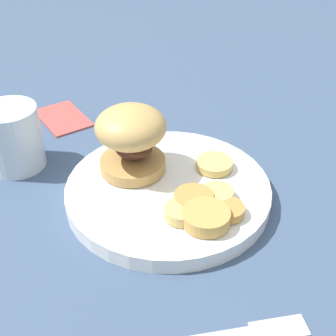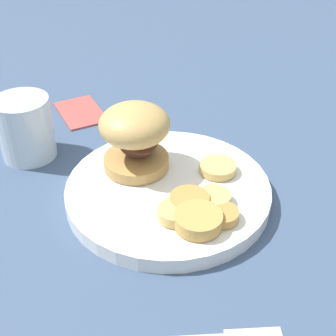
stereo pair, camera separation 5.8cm
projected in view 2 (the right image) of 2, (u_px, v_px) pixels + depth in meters
ground_plane at (168, 197)px, 0.61m from camera, size 4.00×4.00×0.00m
dinner_plate at (168, 190)px, 0.60m from camera, size 0.26×0.26×0.02m
sandwich at (136, 135)px, 0.60m from camera, size 0.09×0.09×0.09m
potato_round_0 at (175, 213)px, 0.54m from camera, size 0.04×0.04×0.01m
potato_round_1 at (198, 220)px, 0.53m from camera, size 0.06×0.06×0.02m
potato_round_2 at (218, 168)px, 0.62m from camera, size 0.05×0.05×0.01m
potato_round_3 at (222, 215)px, 0.54m from camera, size 0.04×0.04×0.01m
potato_round_4 at (214, 198)px, 0.57m from camera, size 0.04×0.04×0.01m
potato_round_5 at (192, 200)px, 0.56m from camera, size 0.05×0.05×0.01m
drinking_glass at (25, 128)px, 0.67m from camera, size 0.08×0.08×0.09m
napkin at (81, 111)px, 0.79m from camera, size 0.11×0.07×0.01m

